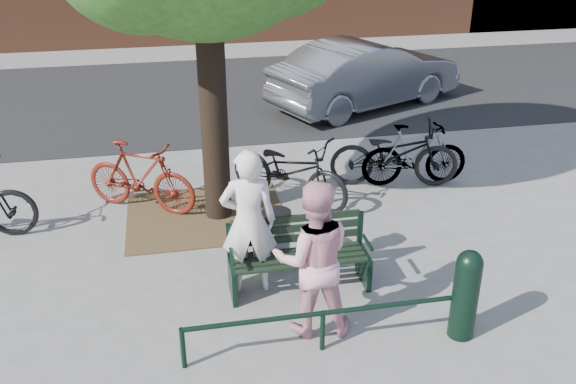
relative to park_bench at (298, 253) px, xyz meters
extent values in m
plane|color=gray|center=(0.00, -0.08, -0.48)|extent=(90.00, 90.00, 0.00)
cube|color=brown|center=(-1.00, 2.12, -0.47)|extent=(2.40, 2.00, 0.02)
cube|color=black|center=(0.00, 8.42, -0.47)|extent=(40.00, 7.00, 0.01)
cube|color=black|center=(-0.84, -0.08, -0.25)|extent=(0.06, 0.52, 0.45)
cube|color=black|center=(-0.84, 0.15, 0.19)|extent=(0.06, 0.06, 0.44)
cylinder|color=black|center=(-0.84, -0.18, 0.15)|extent=(0.04, 0.36, 0.04)
cube|color=black|center=(0.84, -0.08, -0.25)|extent=(0.06, 0.52, 0.45)
cube|color=black|center=(0.84, 0.15, 0.19)|extent=(0.06, 0.06, 0.44)
cylinder|color=black|center=(0.84, -0.18, 0.15)|extent=(0.04, 0.36, 0.04)
cube|color=black|center=(0.00, -0.08, -0.03)|extent=(1.64, 0.46, 0.04)
cube|color=black|center=(0.00, 0.15, 0.26)|extent=(1.64, 0.03, 0.47)
cylinder|color=black|center=(-1.50, -1.28, -0.23)|extent=(0.06, 0.06, 0.50)
cylinder|color=black|center=(0.00, -1.28, -0.23)|extent=(0.06, 0.06, 0.50)
cylinder|color=black|center=(1.50, -1.28, -0.23)|extent=(0.06, 0.06, 0.50)
cylinder|color=black|center=(0.00, -1.28, 0.00)|extent=(3.00, 0.06, 0.06)
cylinder|color=black|center=(-0.80, 2.12, 1.42)|extent=(0.40, 0.40, 3.80)
imported|color=silver|center=(-0.60, 0.07, 0.46)|extent=(0.72, 0.51, 1.88)
imported|color=pink|center=(-0.03, -0.89, 0.45)|extent=(0.98, 0.80, 1.86)
cylinder|color=black|center=(1.60, -1.33, -0.01)|extent=(0.29, 0.29, 0.95)
sphere|color=black|center=(1.60, -1.33, 0.47)|extent=(0.29, 0.29, 0.29)
cylinder|color=gray|center=(-0.18, 0.52, -0.10)|extent=(0.36, 0.36, 0.75)
cylinder|color=black|center=(-0.18, 0.52, 0.30)|extent=(0.39, 0.39, 0.05)
imported|color=#56150C|center=(-1.94, 2.55, 0.08)|extent=(1.87, 1.41, 1.12)
imported|color=black|center=(0.35, 2.35, 0.08)|extent=(2.05, 2.01, 1.12)
imported|color=gray|center=(2.55, 2.62, 0.06)|extent=(1.83, 0.64, 1.08)
imported|color=black|center=(2.21, 2.66, 0.08)|extent=(2.24, 1.19, 1.12)
imported|color=slate|center=(3.03, 6.90, 0.28)|extent=(4.83, 3.35, 1.51)
camera|label=1|loc=(-1.46, -6.71, 4.13)|focal=40.00mm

